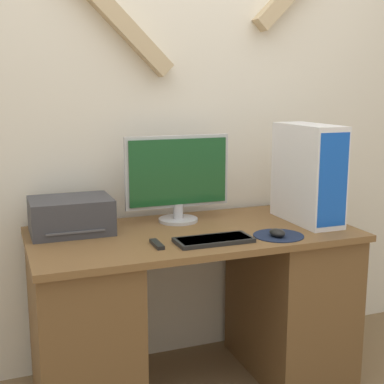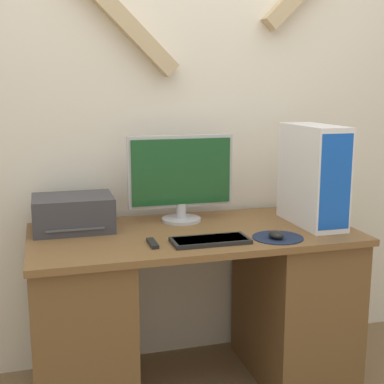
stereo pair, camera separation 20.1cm
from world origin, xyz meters
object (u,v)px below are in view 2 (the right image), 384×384
(mouse, at_px, (276,235))
(remote_control, at_px, (153,243))
(printer, at_px, (73,213))
(monitor, at_px, (181,176))
(computer_tower, at_px, (313,175))
(keyboard, at_px, (210,240))

(mouse, xyz_separation_m, remote_control, (-0.54, 0.06, -0.01))
(printer, bearing_deg, monitor, 3.08)
(monitor, bearing_deg, computer_tower, -20.80)
(printer, relative_size, remote_control, 2.85)
(printer, height_order, remote_control, printer)
(mouse, distance_m, printer, 0.94)
(monitor, relative_size, remote_control, 4.12)
(monitor, bearing_deg, printer, -176.92)
(monitor, height_order, computer_tower, computer_tower)
(keyboard, height_order, remote_control, keyboard)
(mouse, xyz_separation_m, computer_tower, (0.28, 0.20, 0.22))
(keyboard, relative_size, printer, 0.92)
(keyboard, height_order, mouse, mouse)
(computer_tower, bearing_deg, printer, 169.98)
(computer_tower, relative_size, remote_control, 3.76)
(keyboard, height_order, printer, printer)
(mouse, height_order, remote_control, mouse)
(mouse, relative_size, computer_tower, 0.18)
(printer, distance_m, remote_control, 0.46)
(computer_tower, bearing_deg, remote_control, -170.18)
(keyboard, xyz_separation_m, mouse, (0.29, -0.03, 0.01))
(mouse, bearing_deg, remote_control, 173.59)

